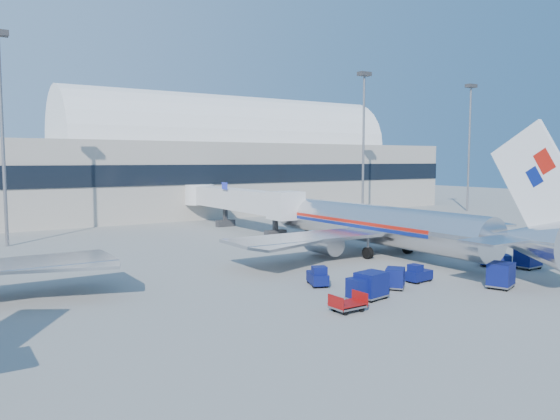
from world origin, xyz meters
TOP-DOWN VIEW (x-y plane):
  - ground at (0.00, 0.00)m, footprint 260.00×260.00m
  - terminal at (-13.60, 55.96)m, footprint 170.00×28.15m
  - airliner_main at (10.00, 4.51)m, footprint 32.00×37.26m
  - jetbridge_near at (7.60, 30.81)m, footprint 4.40×27.50m
  - mast_west at (-20.00, 30.00)m, footprint 2.00×1.20m
  - mast_east at (30.00, 30.00)m, footprint 2.00×1.20m
  - mast_far_east at (55.00, 30.00)m, footprint 2.00×1.20m
  - barrier_near at (18.00, 2.00)m, footprint 3.00×0.55m
  - barrier_mid at (21.30, 2.00)m, footprint 3.00×0.55m
  - barrier_far at (24.60, 2.00)m, footprint 3.00×0.55m
  - tug_lead at (4.05, -5.86)m, footprint 2.23×1.30m
  - tug_right at (14.18, -5.05)m, footprint 2.72×2.62m
  - tug_left at (-3.05, -2.73)m, footprint 1.94×2.58m
  - cart_train_a at (1.00, -6.51)m, footprint 2.14×2.09m
  - cart_train_b at (-2.38, -7.74)m, footprint 2.30×1.91m
  - cart_train_c at (-3.29, -7.80)m, footprint 1.76×1.36m
  - cart_solo_near at (7.56, -10.47)m, footprint 2.49×2.20m
  - cart_solo_far at (15.76, -7.28)m, footprint 2.13×1.65m
  - cart_open_red at (-5.62, -9.25)m, footprint 2.10×1.51m

SIDE VIEW (x-z plane):
  - ground at x=0.00m, z-range 0.00..0.00m
  - cart_open_red at x=-5.62m, z-range 0.12..0.67m
  - barrier_near at x=18.00m, z-range 0.00..0.90m
  - barrier_mid at x=21.30m, z-range 0.00..0.90m
  - barrier_far at x=24.60m, z-range 0.00..0.90m
  - tug_lead at x=4.05m, z-range -0.06..1.33m
  - tug_left at x=-3.05m, z-range -0.07..1.45m
  - tug_right at x=14.18m, z-range -0.07..1.57m
  - cart_train_a at x=1.00m, z-range 0.05..1.55m
  - cart_train_c at x=-3.29m, z-range 0.05..1.58m
  - cart_train_b at x=-2.38m, z-range 0.06..1.87m
  - cart_solo_near at x=7.56m, z-range 0.06..1.89m
  - cart_solo_far at x=15.76m, z-range 0.06..1.91m
  - airliner_main at x=10.00m, z-range -3.11..8.96m
  - jetbridge_near at x=7.60m, z-range 0.80..7.05m
  - terminal at x=-13.60m, z-range -2.98..18.02m
  - mast_west at x=-20.00m, z-range 3.49..26.09m
  - mast_east at x=30.00m, z-range 3.49..26.09m
  - mast_far_east at x=55.00m, z-range 3.49..26.09m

